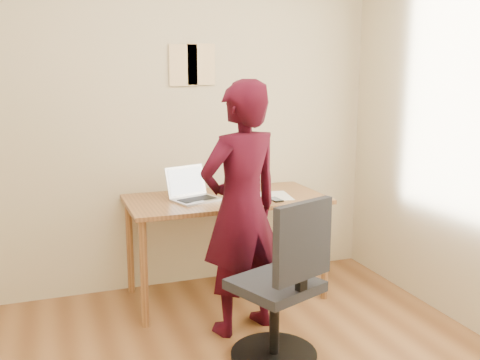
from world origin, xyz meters
name	(u,v)px	position (x,y,z in m)	size (l,w,h in m)	color
room	(226,135)	(0.00, 0.00, 1.35)	(3.58, 3.58, 2.78)	brown
desk	(226,209)	(0.46, 1.38, 0.65)	(1.40, 0.70, 0.74)	#8F5E31
laptop	(193,193)	(0.22, 1.39, 0.79)	(0.39, 0.36, 0.23)	#B1B1B9
paper_sheet	(275,196)	(0.80, 1.30, 0.74)	(0.21, 0.30, 0.00)	white
phone	(275,200)	(0.75, 1.17, 0.75)	(0.08, 0.14, 0.01)	black
wall_note_left	(183,65)	(0.26, 1.74, 1.67)	(0.21, 0.00, 0.30)	#F0CB90
wall_note_mid	(201,64)	(0.39, 1.74, 1.67)	(0.21, 0.00, 0.30)	#F0CB90
wall_note_right	(252,102)	(0.79, 1.74, 1.39)	(0.18, 0.00, 0.24)	#6DC72C
office_chair	(283,294)	(0.46, 0.39, 0.41)	(0.55, 0.56, 0.96)	black
person	(241,209)	(0.38, 0.84, 0.79)	(0.58, 0.38, 1.58)	black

